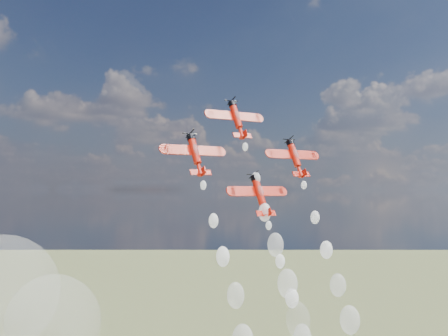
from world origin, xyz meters
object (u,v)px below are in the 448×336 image
Objects in this scene: plane_left at (195,153)px; plane_right at (295,157)px; plane_lead at (237,119)px; plane_slot at (260,194)px.

plane_right is (26.02, 0.00, 0.00)m from plane_left.
plane_lead is 1.00× the size of plane_right.
plane_left and plane_right have the same top height.
plane_slot is at bearing -17.26° from plane_left.
plane_lead is 1.00× the size of plane_left.
plane_right is at bearing 0.00° from plane_left.
plane_lead is 1.00× the size of plane_slot.
plane_right is at bearing -17.26° from plane_lead.
plane_left is at bearing 180.00° from plane_right.
plane_lead is 18.21m from plane_slot.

